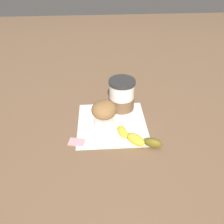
{
  "coord_description": "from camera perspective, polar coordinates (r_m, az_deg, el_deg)",
  "views": [
    {
      "loc": [
        0.58,
        -0.04,
        0.5
      ],
      "look_at": [
        0.0,
        0.0,
        0.05
      ],
      "focal_mm": 35.0,
      "sensor_mm": 36.0,
      "label": 1
    }
  ],
  "objects": [
    {
      "name": "banana",
      "position": [
        0.7,
        6.47,
        -6.79
      ],
      "size": [
        0.11,
        0.14,
        0.03
      ],
      "color": "yellow",
      "rests_on": "paper_napkin"
    },
    {
      "name": "muffin",
      "position": [
        0.74,
        -2.07,
        -0.22
      ],
      "size": [
        0.08,
        0.08,
        0.09
      ],
      "color": "white",
      "rests_on": "paper_napkin"
    },
    {
      "name": "coffee_cup",
      "position": [
        0.78,
        2.5,
        3.48
      ],
      "size": [
        0.09,
        0.09,
        0.14
      ],
      "color": "white",
      "rests_on": "paper_napkin"
    },
    {
      "name": "sugar_packet",
      "position": [
        0.71,
        -9.23,
        -7.66
      ],
      "size": [
        0.04,
        0.06,
        0.01
      ],
      "primitive_type": "cube",
      "rotation": [
        0.0,
        0.0,
        1.34
      ],
      "color": "pink",
      "rests_on": "ground_plane"
    },
    {
      "name": "ground_plane",
      "position": [
        0.77,
        0.0,
        -3.06
      ],
      "size": [
        3.0,
        3.0,
        0.0
      ],
      "primitive_type": "plane",
      "color": "brown"
    },
    {
      "name": "paper_napkin",
      "position": [
        0.77,
        0.0,
        -3.01
      ],
      "size": [
        0.24,
        0.24,
        0.0
      ],
      "primitive_type": "cube",
      "rotation": [
        0.0,
        0.0,
        -0.01
      ],
      "color": "white",
      "rests_on": "ground_plane"
    },
    {
      "name": "wooden_stirrer",
      "position": [
        0.89,
        -0.34,
        3.29
      ],
      "size": [
        0.05,
        0.1,
        0.0
      ],
      "primitive_type": "cube",
      "rotation": [
        0.0,
        0.0,
        5.13
      ],
      "color": "#9E7547",
      "rests_on": "ground_plane"
    }
  ]
}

